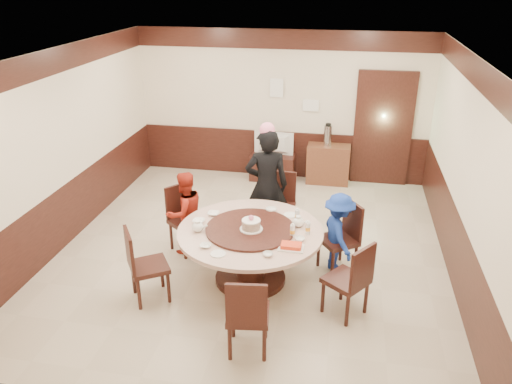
% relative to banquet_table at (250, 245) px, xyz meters
% --- Properties ---
extents(room, '(6.00, 6.04, 2.84)m').
position_rel_banquet_table_xyz_m(room, '(-0.13, 0.77, 0.55)').
color(room, '#C2B39B').
rests_on(room, ground).
extents(banquet_table, '(1.85, 1.85, 0.78)m').
position_rel_banquet_table_xyz_m(banquet_table, '(0.00, 0.00, 0.00)').
color(banquet_table, black).
rests_on(banquet_table, ground).
extents(chair_0, '(0.61, 0.61, 0.97)m').
position_rel_banquet_table_xyz_m(chair_0, '(1.12, 0.48, -0.23)').
color(chair_0, black).
rests_on(chair_0, ground).
extents(chair_1, '(0.45, 0.46, 0.97)m').
position_rel_banquet_table_xyz_m(chair_1, '(0.20, 1.33, -0.23)').
color(chair_1, black).
rests_on(chair_1, ground).
extents(chair_2, '(0.62, 0.62, 0.97)m').
position_rel_banquet_table_xyz_m(chair_2, '(-1.06, 0.62, -0.23)').
color(chair_2, black).
rests_on(chair_2, ground).
extents(chair_3, '(0.61, 0.61, 0.97)m').
position_rel_banquet_table_xyz_m(chair_3, '(-1.16, -0.62, -0.23)').
color(chair_3, black).
rests_on(chair_3, ground).
extents(chair_4, '(0.49, 0.50, 0.97)m').
position_rel_banquet_table_xyz_m(chair_4, '(0.23, -1.31, -0.23)').
color(chair_4, black).
rests_on(chair_4, ground).
extents(chair_5, '(0.62, 0.62, 0.97)m').
position_rel_banquet_table_xyz_m(chair_5, '(1.25, -0.47, -0.23)').
color(chair_5, black).
rests_on(chair_5, ground).
extents(person_standing, '(0.71, 0.55, 1.74)m').
position_rel_banquet_table_xyz_m(person_standing, '(0.02, 1.16, 0.33)').
color(person_standing, black).
rests_on(person_standing, ground).
extents(person_red, '(0.74, 0.75, 1.22)m').
position_rel_banquet_table_xyz_m(person_red, '(-1.06, 0.58, 0.08)').
color(person_red, '#A52416').
rests_on(person_red, ground).
extents(person_blue, '(0.66, 0.84, 1.13)m').
position_rel_banquet_table_xyz_m(person_blue, '(1.10, 0.45, 0.03)').
color(person_blue, navy).
rests_on(person_blue, ground).
extents(birthday_cake, '(0.29, 0.29, 0.20)m').
position_rel_banquet_table_xyz_m(birthday_cake, '(0.02, -0.04, 0.31)').
color(birthday_cake, white).
rests_on(birthday_cake, banquet_table).
extents(teapot_left, '(0.17, 0.15, 0.13)m').
position_rel_banquet_table_xyz_m(teapot_left, '(-0.64, -0.15, 0.28)').
color(teapot_left, white).
rests_on(teapot_left, banquet_table).
extents(teapot_right, '(0.17, 0.15, 0.13)m').
position_rel_banquet_table_xyz_m(teapot_right, '(0.59, 0.21, 0.28)').
color(teapot_right, white).
rests_on(teapot_right, banquet_table).
extents(bowl_0, '(0.16, 0.16, 0.04)m').
position_rel_banquet_table_xyz_m(bowl_0, '(-0.57, 0.32, 0.24)').
color(bowl_0, white).
rests_on(bowl_0, banquet_table).
extents(bowl_1, '(0.12, 0.12, 0.04)m').
position_rel_banquet_table_xyz_m(bowl_1, '(0.32, -0.58, 0.24)').
color(bowl_1, white).
rests_on(bowl_1, banquet_table).
extents(bowl_2, '(0.13, 0.13, 0.03)m').
position_rel_banquet_table_xyz_m(bowl_2, '(-0.44, -0.52, 0.23)').
color(bowl_2, white).
rests_on(bowl_2, banquet_table).
extents(bowl_3, '(0.13, 0.13, 0.04)m').
position_rel_banquet_table_xyz_m(bowl_3, '(0.64, -0.16, 0.24)').
color(bowl_3, white).
rests_on(bowl_3, banquet_table).
extents(bowl_4, '(0.16, 0.16, 0.04)m').
position_rel_banquet_table_xyz_m(bowl_4, '(-0.70, 0.07, 0.24)').
color(bowl_4, white).
rests_on(bowl_4, banquet_table).
extents(bowl_5, '(0.15, 0.15, 0.05)m').
position_rel_banquet_table_xyz_m(bowl_5, '(0.18, 0.57, 0.24)').
color(bowl_5, white).
rests_on(bowl_5, banquet_table).
extents(saucer_near, '(0.18, 0.18, 0.01)m').
position_rel_banquet_table_xyz_m(saucer_near, '(-0.25, -0.65, 0.22)').
color(saucer_near, white).
rests_on(saucer_near, banquet_table).
extents(saucer_far, '(0.18, 0.18, 0.01)m').
position_rel_banquet_table_xyz_m(saucer_far, '(0.45, 0.50, 0.22)').
color(saucer_far, white).
rests_on(saucer_far, banquet_table).
extents(shrimp_platter, '(0.30, 0.20, 0.06)m').
position_rel_banquet_table_xyz_m(shrimp_platter, '(0.57, -0.36, 0.24)').
color(shrimp_platter, white).
rests_on(shrimp_platter, banquet_table).
extents(bottle_0, '(0.06, 0.06, 0.16)m').
position_rel_banquet_table_xyz_m(bottle_0, '(0.55, -0.08, 0.30)').
color(bottle_0, white).
rests_on(bottle_0, banquet_table).
extents(bottle_1, '(0.06, 0.06, 0.16)m').
position_rel_banquet_table_xyz_m(bottle_1, '(0.72, 0.03, 0.30)').
color(bottle_1, white).
rests_on(bottle_1, banquet_table).
extents(bottle_2, '(0.06, 0.06, 0.16)m').
position_rel_banquet_table_xyz_m(bottle_2, '(0.56, 0.36, 0.30)').
color(bottle_2, white).
rests_on(bottle_2, banquet_table).
extents(tv_stand, '(0.85, 0.45, 0.50)m').
position_rel_banquet_table_xyz_m(tv_stand, '(-0.26, 3.51, -0.28)').
color(tv_stand, black).
rests_on(tv_stand, ground).
extents(television, '(0.77, 0.17, 0.44)m').
position_rel_banquet_table_xyz_m(television, '(-0.26, 3.51, 0.19)').
color(television, gray).
rests_on(television, tv_stand).
extents(side_cabinet, '(0.80, 0.40, 0.75)m').
position_rel_banquet_table_xyz_m(side_cabinet, '(0.81, 3.54, -0.16)').
color(side_cabinet, brown).
rests_on(side_cabinet, ground).
extents(thermos, '(0.15, 0.15, 0.38)m').
position_rel_banquet_table_xyz_m(thermos, '(0.77, 3.54, 0.41)').
color(thermos, silver).
rests_on(thermos, side_cabinet).
extents(notice_left, '(0.25, 0.00, 0.35)m').
position_rel_banquet_table_xyz_m(notice_left, '(-0.23, 3.71, 1.22)').
color(notice_left, white).
rests_on(notice_left, room).
extents(notice_right, '(0.30, 0.00, 0.22)m').
position_rel_banquet_table_xyz_m(notice_right, '(0.42, 3.71, 0.92)').
color(notice_right, white).
rests_on(notice_right, room).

